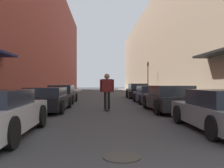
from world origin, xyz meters
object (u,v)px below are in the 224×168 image
object	(u,v)px
parked_car_right_0	(224,111)
skateboarder	(107,88)
manhole_cover	(122,157)
parked_car_left_2	(62,94)
parked_car_left_1	(47,99)
parked_car_right_2	(150,95)
traffic_light	(148,75)
parked_car_right_3	(137,91)
parked_car_right_1	(169,99)

from	to	relation	value
parked_car_right_0	skateboarder	world-z (taller)	skateboarder
manhole_cover	parked_car_left_2	bearing A→B (deg)	102.91
parked_car_left_1	skateboarder	world-z (taller)	skateboarder
parked_car_right_2	manhole_cover	size ratio (longest dim) A/B	6.44
skateboarder	traffic_light	distance (m)	15.80
parked_car_left_2	traffic_light	distance (m)	12.75
skateboarder	traffic_light	size ratio (longest dim) A/B	0.51
parked_car_left_2	traffic_light	world-z (taller)	traffic_light
manhole_cover	skateboarder	bearing A→B (deg)	90.16
skateboarder	parked_car_left_1	bearing A→B (deg)	-179.23
parked_car_right_2	parked_car_right_3	size ratio (longest dim) A/B	1.03
skateboarder	manhole_cover	distance (m)	8.10
parked_car_left_2	parked_car_right_3	distance (m)	8.22
parked_car_left_2	traffic_light	xyz separation A→B (m)	(8.04, 9.74, 1.76)
parked_car_left_2	parked_car_right_2	xyz separation A→B (m)	(6.16, -0.38, -0.02)
parked_car_left_2	traffic_light	bearing A→B (deg)	50.44
parked_car_right_1	parked_car_right_3	size ratio (longest dim) A/B	1.05
skateboarder	manhole_cover	xyz separation A→B (m)	(0.02, -8.02, -1.14)
parked_car_left_1	parked_car_left_2	size ratio (longest dim) A/B	1.09
parked_car_right_0	traffic_light	xyz separation A→B (m)	(1.84, 20.52, 1.80)
manhole_cover	traffic_light	distance (m)	23.61
parked_car_right_2	manhole_cover	xyz separation A→B (m)	(-3.13, -12.83, -0.57)
parked_car_right_1	traffic_light	size ratio (longest dim) A/B	1.25
parked_car_left_1	manhole_cover	bearing A→B (deg)	-69.40
parked_car_left_1	traffic_light	size ratio (longest dim) A/B	1.30
parked_car_right_2	skateboarder	distance (m)	5.78
parked_car_left_1	parked_car_right_3	bearing A→B (deg)	59.86
parked_car_right_0	manhole_cover	xyz separation A→B (m)	(-3.17, -2.43, -0.56)
manhole_cover	parked_car_right_1	bearing A→B (deg)	68.08
parked_car_right_3	skateboarder	xyz separation A→B (m)	(-3.19, -10.58, 0.49)
parked_car_left_1	parked_car_right_2	xyz separation A→B (m)	(6.13, 4.85, 0.00)
parked_car_left_2	parked_car_right_1	xyz separation A→B (m)	(6.02, -5.76, 0.01)
parked_car_right_2	traffic_light	bearing A→B (deg)	79.45
parked_car_right_2	traffic_light	xyz separation A→B (m)	(1.88, 10.11, 1.79)
parked_car_right_1	parked_car_right_3	distance (m)	11.16
parked_car_left_1	parked_car_right_0	xyz separation A→B (m)	(6.17, -5.56, -0.00)
parked_car_right_1	parked_car_right_2	distance (m)	5.39
parked_car_right_3	parked_car_right_1	bearing A→B (deg)	-90.87
skateboarder	manhole_cover	size ratio (longest dim) A/B	2.66
parked_car_right_0	parked_car_left_1	bearing A→B (deg)	138.00
parked_car_right_1	skateboarder	bearing A→B (deg)	169.16
parked_car_right_0	parked_car_right_1	size ratio (longest dim) A/B	0.92
parked_car_right_3	traffic_light	xyz separation A→B (m)	(1.85, 4.34, 1.71)
parked_car_left_2	parked_car_right_2	size ratio (longest dim) A/B	0.97
parked_car_left_1	parked_car_right_1	xyz separation A→B (m)	(6.00, -0.54, 0.04)
parked_car_left_2	manhole_cover	size ratio (longest dim) A/B	6.22
parked_car_right_3	traffic_light	size ratio (longest dim) A/B	1.19
parked_car_left_2	parked_car_right_3	xyz separation A→B (m)	(6.20, 5.40, 0.05)
parked_car_right_0	parked_car_right_3	world-z (taller)	parked_car_right_3
parked_car_right_0	parked_car_right_3	distance (m)	16.18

